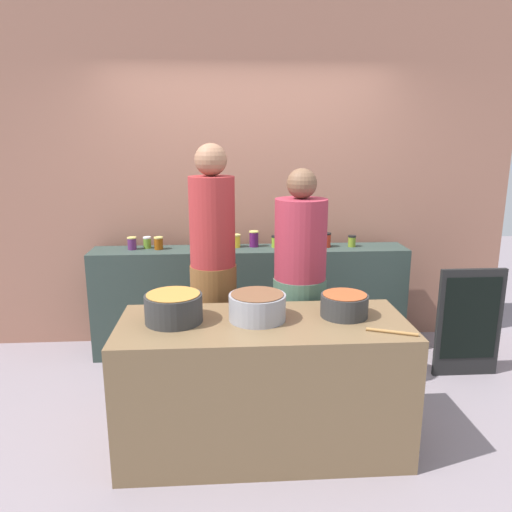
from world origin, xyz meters
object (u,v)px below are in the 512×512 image
object	(u,v)px
preserve_jar_5	(254,239)
preserve_jar_9	(326,240)
preserve_jar_0	(132,243)
preserve_jar_2	(159,243)
wooden_spoon	(392,332)
preserve_jar_8	(312,240)
cooking_pot_left	(174,308)
preserve_jar_1	(147,242)
cooking_pot_center	(257,307)
preserve_jar_4	(235,241)
cooking_pot_right	(344,305)
preserve_jar_3	(213,240)
preserve_jar_10	(352,241)
cook_in_cap	(299,299)
cook_with_tongs	(213,286)
chalkboard_sign	(469,322)
preserve_jar_6	(275,241)
preserve_jar_7	(292,241)

from	to	relation	value
preserve_jar_5	preserve_jar_9	xyz separation A→B (m)	(0.62, -0.05, -0.01)
preserve_jar_5	preserve_jar_0	bearing A→B (deg)	-177.77
preserve_jar_2	wooden_spoon	size ratio (longest dim) A/B	0.38
preserve_jar_8	cooking_pot_left	bearing A→B (deg)	-126.65
preserve_jar_0	cooking_pot_left	world-z (taller)	preserve_jar_0
preserve_jar_1	cooking_pot_center	world-z (taller)	preserve_jar_1
preserve_jar_4	preserve_jar_1	bearing A→B (deg)	179.14
cooking_pot_right	preserve_jar_3	bearing A→B (deg)	120.78
preserve_jar_0	cooking_pot_right	distance (m)	2.03
wooden_spoon	cooking_pot_right	bearing A→B (deg)	124.65
preserve_jar_5	preserve_jar_10	world-z (taller)	preserve_jar_5
preserve_jar_5	preserve_jar_3	bearing A→B (deg)	-173.47
cook_in_cap	cooking_pot_center	bearing A→B (deg)	-122.04
preserve_jar_2	preserve_jar_1	bearing A→B (deg)	153.22
cook_with_tongs	preserve_jar_9	bearing A→B (deg)	39.77
preserve_jar_9	cooking_pot_left	size ratio (longest dim) A/B	0.38
preserve_jar_1	chalkboard_sign	xyz separation A→B (m)	(2.57, -0.65, -0.54)
preserve_jar_1	chalkboard_sign	distance (m)	2.71
cook_with_tongs	cooking_pot_center	bearing A→B (deg)	-64.94
preserve_jar_1	preserve_jar_5	distance (m)	0.92
preserve_jar_2	cook_with_tongs	world-z (taller)	cook_with_tongs
preserve_jar_9	preserve_jar_0	bearing A→B (deg)	179.52
preserve_jar_10	chalkboard_sign	world-z (taller)	preserve_jar_10
chalkboard_sign	wooden_spoon	bearing A→B (deg)	-133.97
cooking_pot_center	preserve_jar_9	bearing A→B (deg)	63.33
cook_with_tongs	chalkboard_sign	size ratio (longest dim) A/B	2.07
cooking_pot_center	preserve_jar_4	bearing A→B (deg)	93.72
preserve_jar_0	wooden_spoon	world-z (taller)	preserve_jar_0
preserve_jar_8	cooking_pot_center	bearing A→B (deg)	-111.99
preserve_jar_1	preserve_jar_6	distance (m)	1.10
preserve_jar_0	chalkboard_sign	distance (m)	2.82
preserve_jar_9	wooden_spoon	bearing A→B (deg)	-88.79
preserve_jar_0	cooking_pot_right	world-z (taller)	preserve_jar_0
preserve_jar_6	preserve_jar_10	distance (m)	0.67
preserve_jar_3	preserve_jar_6	size ratio (longest dim) A/B	1.45
preserve_jar_3	preserve_jar_4	world-z (taller)	preserve_jar_3
preserve_jar_5	preserve_jar_8	xyz separation A→B (m)	(0.51, 0.00, -0.01)
preserve_jar_5	chalkboard_sign	size ratio (longest dim) A/B	0.16
preserve_jar_2	preserve_jar_10	size ratio (longest dim) A/B	1.07
preserve_jar_0	preserve_jar_4	world-z (taller)	preserve_jar_4
preserve_jar_4	cooking_pot_center	world-z (taller)	preserve_jar_4
preserve_jar_10	wooden_spoon	bearing A→B (deg)	-96.81
preserve_jar_5	cook_with_tongs	distance (m)	0.93
preserve_jar_8	preserve_jar_0	bearing A→B (deg)	-178.44
preserve_jar_7	cook_with_tongs	bearing A→B (deg)	-130.50
wooden_spoon	cook_with_tongs	distance (m)	1.30
preserve_jar_9	wooden_spoon	size ratio (longest dim) A/B	0.45
preserve_jar_0	preserve_jar_7	size ratio (longest dim) A/B	0.89
preserve_jar_10	cook_in_cap	distance (m)	1.05
cooking_pot_left	wooden_spoon	distance (m)	1.24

